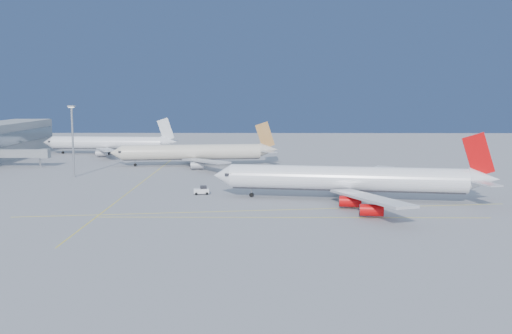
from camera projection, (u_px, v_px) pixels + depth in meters
name	position (u px, v px, depth m)	size (l,w,h in m)	color
ground	(270.00, 205.00, 143.63)	(500.00, 500.00, 0.00)	slate
jet_bridge	(21.00, 154.00, 215.19)	(23.60, 3.60, 6.90)	gray
taxiway_lines	(214.00, 200.00, 150.05)	(118.86, 140.00, 0.02)	yellow
airliner_virgin	(352.00, 179.00, 149.91)	(74.32, 66.18, 18.36)	white
airliner_etihad	(196.00, 152.00, 220.06)	(64.74, 59.43, 16.90)	beige
airliner_third	(110.00, 143.00, 259.99)	(62.59, 57.63, 16.79)	white
pushback_tug	(202.00, 190.00, 158.80)	(4.53, 3.22, 2.37)	white
light_mast	(73.00, 135.00, 189.42)	(2.06, 2.06, 23.87)	gray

